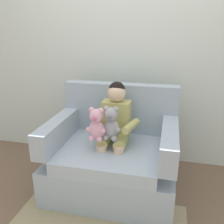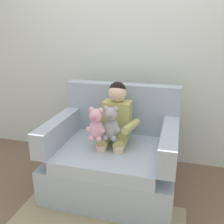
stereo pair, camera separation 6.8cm
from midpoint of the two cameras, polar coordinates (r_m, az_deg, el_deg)
ground_plane at (r=2.58m, az=0.87°, el=-17.28°), size 8.00×8.00×0.00m
back_wall at (r=2.84m, az=4.98°, el=14.28°), size 6.00×0.10×2.60m
armchair at (r=2.44m, az=1.14°, el=-10.57°), size 1.18×0.89×0.99m
seated_child at (r=2.31m, az=1.63°, el=-2.34°), size 0.45×0.39×0.82m
plush_grey at (r=2.16m, az=0.64°, el=-2.78°), size 0.18×0.15×0.30m
plush_pink at (r=2.15m, az=-2.75°, el=-3.00°), size 0.18×0.14×0.30m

